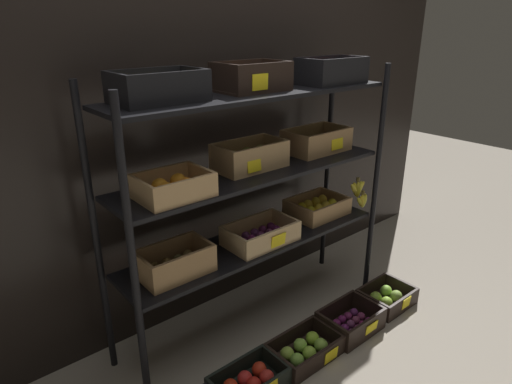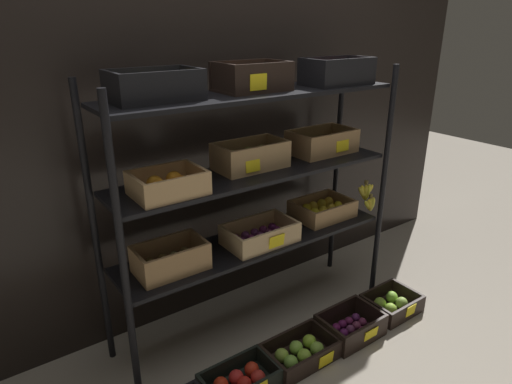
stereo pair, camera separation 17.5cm
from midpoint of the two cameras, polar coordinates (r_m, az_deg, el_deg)
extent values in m
plane|color=gray|center=(2.67, 1.96, -16.24)|extent=(10.00, 10.00, 0.00)
cube|color=black|center=(2.50, -3.24, 9.33)|extent=(3.96, 0.12, 2.22)
cylinder|color=black|center=(1.82, -14.11, -9.71)|extent=(0.03, 0.03, 1.41)
cylinder|color=black|center=(2.72, 17.90, 0.40)|extent=(0.03, 0.03, 1.41)
cylinder|color=black|center=(2.15, -17.97, -5.20)|extent=(0.03, 0.03, 1.41)
cylinder|color=black|center=(2.94, 12.03, 2.57)|extent=(0.03, 0.03, 1.41)
cube|color=black|center=(2.40, 2.11, -6.42)|extent=(1.53, 0.35, 0.02)
cube|color=black|center=(2.24, 2.24, 2.55)|extent=(1.53, 0.35, 0.02)
cube|color=black|center=(2.15, 2.40, 12.57)|extent=(1.53, 0.35, 0.02)
cube|color=#A87F51|center=(2.14, -8.58, -9.84)|extent=(0.33, 0.20, 0.01)
cube|color=#A87F51|center=(2.03, -7.44, -9.38)|extent=(0.33, 0.02, 0.12)
cube|color=#A87F51|center=(2.18, -9.82, -7.26)|extent=(0.33, 0.02, 0.12)
cube|color=#A87F51|center=(2.05, -12.63, -9.43)|extent=(0.02, 0.17, 0.12)
cube|color=#A87F51|center=(2.17, -4.96, -7.16)|extent=(0.02, 0.17, 0.12)
ellipsoid|color=brown|center=(2.06, -10.56, -9.98)|extent=(0.05, 0.05, 0.07)
ellipsoid|color=brown|center=(2.08, -9.00, -9.47)|extent=(0.05, 0.05, 0.07)
ellipsoid|color=brown|center=(2.11, -7.44, -9.00)|extent=(0.05, 0.05, 0.07)
ellipsoid|color=brown|center=(2.13, -6.03, -8.56)|extent=(0.05, 0.05, 0.07)
ellipsoid|color=brown|center=(2.11, -11.28, -9.22)|extent=(0.05, 0.05, 0.07)
ellipsoid|color=brown|center=(2.13, -9.68, -8.77)|extent=(0.05, 0.05, 0.07)
ellipsoid|color=brown|center=(2.15, -8.28, -8.43)|extent=(0.05, 0.05, 0.07)
ellipsoid|color=brown|center=(2.18, -6.95, -7.92)|extent=(0.05, 0.05, 0.07)
cube|color=tan|center=(2.36, 2.65, -6.42)|extent=(0.38, 0.23, 0.01)
cube|color=tan|center=(2.26, 4.37, -6.23)|extent=(0.38, 0.02, 0.10)
cube|color=tan|center=(2.41, 1.08, -4.31)|extent=(0.38, 0.02, 0.10)
cube|color=tan|center=(2.24, -1.00, -6.44)|extent=(0.02, 0.20, 0.10)
cube|color=tan|center=(2.44, 6.03, -4.12)|extent=(0.02, 0.20, 0.10)
sphere|color=#662E45|center=(2.25, 1.03, -7.05)|extent=(0.05, 0.05, 0.05)
sphere|color=#5B2D4C|center=(2.28, 2.17, -6.65)|extent=(0.05, 0.05, 0.05)
sphere|color=#582F57|center=(2.31, 3.40, -6.24)|extent=(0.05, 0.05, 0.05)
sphere|color=#542D45|center=(2.35, 4.61, -5.81)|extent=(0.05, 0.05, 0.05)
sphere|color=#5E1C59|center=(2.38, 5.78, -5.47)|extent=(0.05, 0.05, 0.05)
sphere|color=#6D2C5C|center=(2.29, 0.34, -6.54)|extent=(0.05, 0.05, 0.05)
sphere|color=#692055|center=(2.32, 1.52, -6.15)|extent=(0.05, 0.05, 0.05)
sphere|color=#5E2855|center=(2.35, 2.68, -5.75)|extent=(0.05, 0.05, 0.05)
sphere|color=#612949|center=(2.38, 3.84, -5.42)|extent=(0.05, 0.05, 0.05)
sphere|color=#5B1A4E|center=(2.42, 4.82, -5.01)|extent=(0.05, 0.05, 0.05)
sphere|color=#6B1E4B|center=(2.32, -0.51, -6.09)|extent=(0.05, 0.05, 0.05)
sphere|color=#5C2A57|center=(2.35, 0.75, -5.71)|extent=(0.05, 0.05, 0.05)
sphere|color=#582659|center=(2.38, 1.90, -5.36)|extent=(0.05, 0.05, 0.05)
sphere|color=#5F204F|center=(2.42, 3.04, -4.97)|extent=(0.05, 0.05, 0.05)
sphere|color=#56194C|center=(2.45, 4.16, -4.61)|extent=(0.05, 0.05, 0.05)
cube|color=yellow|center=(2.27, 4.91, -6.54)|extent=(0.10, 0.01, 0.08)
cube|color=#A87F51|center=(2.71, 10.37, -3.02)|extent=(0.35, 0.25, 0.01)
cube|color=#A87F51|center=(2.61, 12.30, -2.85)|extent=(0.35, 0.02, 0.09)
cube|color=#A87F51|center=(2.76, 8.69, -1.24)|extent=(0.35, 0.02, 0.09)
cube|color=#A87F51|center=(2.58, 7.86, -2.88)|extent=(0.02, 0.22, 0.09)
cube|color=#A87F51|center=(2.80, 12.82, -1.24)|extent=(0.02, 0.22, 0.09)
ellipsoid|color=yellow|center=(2.60, 9.53, -2.91)|extent=(0.06, 0.06, 0.08)
ellipsoid|color=yellow|center=(2.64, 10.56, -2.63)|extent=(0.06, 0.06, 0.08)
ellipsoid|color=yellow|center=(2.68, 11.51, -2.26)|extent=(0.06, 0.06, 0.08)
ellipsoid|color=yellow|center=(2.73, 12.38, -1.96)|extent=(0.06, 0.06, 0.08)
ellipsoid|color=yellow|center=(2.65, 8.40, -2.35)|extent=(0.06, 0.06, 0.08)
ellipsoid|color=yellow|center=(2.69, 9.25, -2.02)|extent=(0.06, 0.06, 0.08)
ellipsoid|color=yellow|center=(2.74, 10.31, -1.69)|extent=(0.06, 0.06, 0.08)
ellipsoid|color=yellow|center=(2.78, 11.19, -1.40)|extent=(0.06, 0.06, 0.08)
cube|color=tan|center=(1.95, -8.74, -0.13)|extent=(0.31, 0.23, 0.01)
cube|color=tan|center=(1.84, -7.29, 0.40)|extent=(0.31, 0.02, 0.09)
cube|color=tan|center=(2.02, -10.22, 2.17)|extent=(0.31, 0.02, 0.09)
cube|color=tan|center=(1.87, -12.79, 0.44)|extent=(0.02, 0.20, 0.09)
cube|color=tan|center=(1.99, -5.10, 2.16)|extent=(0.02, 0.20, 0.09)
sphere|color=orange|center=(1.88, -9.77, 0.44)|extent=(0.07, 0.07, 0.07)
sphere|color=orange|center=(1.92, -7.11, 1.02)|extent=(0.07, 0.07, 0.07)
sphere|color=orange|center=(1.94, -10.47, 1.00)|extent=(0.07, 0.07, 0.07)
sphere|color=orange|center=(1.98, -8.10, 1.60)|extent=(0.07, 0.07, 0.07)
cube|color=tan|center=(2.27, 1.55, 3.26)|extent=(0.37, 0.21, 0.01)
cube|color=tan|center=(2.18, 3.09, 4.35)|extent=(0.37, 0.02, 0.13)
cube|color=tan|center=(2.33, 0.13, 5.47)|extent=(0.37, 0.02, 0.13)
cube|color=tan|center=(2.16, -2.17, 4.18)|extent=(0.02, 0.18, 0.13)
cube|color=tan|center=(2.36, 4.99, 5.60)|extent=(0.02, 0.18, 0.13)
ellipsoid|color=tan|center=(2.19, 0.16, 3.95)|extent=(0.07, 0.07, 0.09)
ellipsoid|color=#AAB44A|center=(2.24, 2.01, 4.35)|extent=(0.07, 0.07, 0.09)
ellipsoid|color=#AFB84C|center=(2.30, 3.80, 4.75)|extent=(0.07, 0.07, 0.09)
ellipsoid|color=tan|center=(2.23, -0.74, 4.28)|extent=(0.07, 0.07, 0.09)
ellipsoid|color=#ADBC50|center=(2.28, 1.21, 4.71)|extent=(0.07, 0.07, 0.09)
ellipsoid|color=#B1AD4B|center=(2.33, 2.94, 5.04)|extent=(0.07, 0.07, 0.09)
cube|color=yellow|center=(2.14, 1.94, 3.36)|extent=(0.08, 0.01, 0.06)
cube|color=#A87F51|center=(2.59, 10.40, 5.17)|extent=(0.38, 0.23, 0.01)
cube|color=#A87F51|center=(2.50, 12.24, 6.06)|extent=(0.38, 0.02, 0.12)
cube|color=#A87F51|center=(2.65, 8.85, 7.10)|extent=(0.38, 0.02, 0.12)
cube|color=#A87F51|center=(2.45, 7.52, 6.04)|extent=(0.02, 0.20, 0.12)
cube|color=#A87F51|center=(2.70, 13.21, 7.08)|extent=(0.02, 0.20, 0.12)
sphere|color=#8ABF3E|center=(2.50, 9.46, 5.64)|extent=(0.07, 0.07, 0.07)
sphere|color=#87B534|center=(2.56, 11.04, 5.89)|extent=(0.07, 0.07, 0.07)
sphere|color=#8CB646|center=(2.63, 12.32, 6.21)|extent=(0.07, 0.07, 0.07)
sphere|color=#90B83C|center=(2.54, 8.43, 5.95)|extent=(0.07, 0.07, 0.07)
sphere|color=#81B246|center=(2.60, 9.88, 6.24)|extent=(0.07, 0.07, 0.07)
sphere|color=#8EB73C|center=(2.66, 11.39, 6.46)|extent=(0.07, 0.07, 0.07)
cube|color=yellow|center=(2.54, 13.12, 5.82)|extent=(0.09, 0.01, 0.06)
cube|color=black|center=(1.92, -10.31, 11.70)|extent=(0.37, 0.24, 0.01)
cube|color=black|center=(1.81, -8.89, 13.33)|extent=(0.37, 0.02, 0.12)
cube|color=black|center=(2.01, -11.84, 13.89)|extent=(0.37, 0.02, 0.12)
cube|color=black|center=(1.84, -15.56, 12.95)|extent=(0.02, 0.21, 0.12)
cube|color=black|center=(1.99, -5.68, 14.16)|extent=(0.02, 0.21, 0.12)
sphere|color=gold|center=(1.84, -12.56, 12.49)|extent=(0.07, 0.07, 0.07)
sphere|color=#DCC448|center=(1.88, -9.99, 12.83)|extent=(0.07, 0.07, 0.07)
sphere|color=#DDB556|center=(1.92, -7.53, 13.12)|extent=(0.07, 0.07, 0.07)
sphere|color=gold|center=(1.90, -13.40, 12.67)|extent=(0.07, 0.07, 0.07)
sphere|color=#DAC457|center=(1.94, -10.75, 13.02)|extent=(0.07, 0.07, 0.07)
sphere|color=gold|center=(1.98, -8.42, 13.31)|extent=(0.07, 0.07, 0.07)
cube|color=black|center=(2.18, 1.92, 13.11)|extent=(0.34, 0.23, 0.01)
cube|color=black|center=(2.08, 3.80, 14.62)|extent=(0.34, 0.02, 0.13)
cube|color=black|center=(2.25, 0.21, 15.16)|extent=(0.34, 0.02, 0.13)
cube|color=black|center=(2.07, -1.71, 14.63)|extent=(0.02, 0.20, 0.13)
cube|color=black|center=(2.27, 5.29, 15.11)|extent=(0.02, 0.20, 0.13)
sphere|color=orange|center=(2.10, 0.70, 13.82)|extent=(0.06, 0.06, 0.06)
sphere|color=orange|center=(2.14, 2.46, 13.95)|extent=(0.06, 0.06, 0.06)
sphere|color=orange|center=(2.19, 4.27, 14.07)|extent=(0.06, 0.06, 0.06)
sphere|color=orange|center=(2.15, -0.36, 14.00)|extent=(0.06, 0.06, 0.06)
sphere|color=orange|center=(2.20, 1.40, 14.16)|extent=(0.06, 0.06, 0.06)
sphere|color=orange|center=(2.25, 3.08, 14.29)|extent=(0.06, 0.06, 0.06)
cube|color=yellow|center=(2.05, 2.86, 14.02)|extent=(0.09, 0.01, 0.07)
cube|color=black|center=(2.45, 12.44, 13.57)|extent=(0.37, 0.21, 0.01)
cube|color=black|center=(2.38, 14.34, 14.88)|extent=(0.37, 0.02, 0.13)
cube|color=black|center=(2.51, 10.89, 15.44)|extent=(0.37, 0.02, 0.13)
cube|color=black|center=(2.32, 9.48, 15.08)|extent=(0.02, 0.18, 0.13)
cube|color=black|center=(2.58, 15.35, 15.23)|extent=(0.02, 0.18, 0.13)
sphere|color=red|center=(2.37, 11.40, 14.40)|extent=(0.07, 0.07, 0.07)
sphere|color=red|center=(2.43, 13.01, 14.46)|extent=(0.07, 0.07, 0.07)
sphere|color=red|center=(2.49, 14.39, 14.50)|extent=(0.07, 0.07, 0.07)
sphere|color=red|center=(2.40, 10.43, 14.56)|extent=(0.07, 0.07, 0.07)
sphere|color=red|center=(2.47, 12.09, 14.61)|extent=(0.07, 0.07, 0.07)
sphere|color=red|center=(2.53, 13.62, 14.65)|extent=(0.07, 0.07, 0.07)
cylinder|color=brown|center=(2.84, 16.38, -0.53)|extent=(0.02, 0.02, 0.02)
ellipsoid|color=yellow|center=(2.85, 16.02, -1.67)|extent=(0.08, 0.03, 0.09)
ellipsoid|color=yellow|center=(2.85, 16.21, -1.64)|extent=(0.06, 0.03, 0.09)
ellipsoid|color=yellow|center=(2.86, 16.29, -1.57)|extent=(0.03, 0.03, 0.09)
ellipsoid|color=yellow|center=(2.86, 16.53, -1.57)|extent=(0.06, 0.03, 0.09)
ellipsoid|color=yellow|center=(2.88, 16.34, -1.42)|extent=(0.08, 0.03, 0.09)
cylinder|color=brown|center=(2.84, 15.83, 1.17)|extent=(0.02, 0.02, 0.02)
ellipsoid|color=yellow|center=(2.85, 15.33, -0.13)|extent=(0.09, 0.03, 0.11)
ellipsoid|color=yellow|center=(2.86, 15.41, -0.06)|extent=(0.06, 0.03, 0.11)
ellipsoid|color=yellow|center=(2.86, 15.73, -0.07)|extent=(0.03, 0.03, 0.11)
ellipsoid|color=yellow|center=(2.87, 15.98, -0.07)|extent=(0.06, 0.03, 0.11)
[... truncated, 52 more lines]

